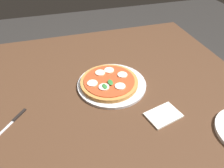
{
  "coord_description": "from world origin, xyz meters",
  "views": [
    {
      "loc": [
        -0.24,
        -0.71,
        1.36
      ],
      "look_at": [
        -0.03,
        -0.0,
        0.76
      ],
      "focal_mm": 33.48,
      "sensor_mm": 36.0,
      "label": 1
    }
  ],
  "objects_px": {
    "serving_tray": "(112,85)",
    "napkin": "(163,115)",
    "dining_table": "(118,99)",
    "knife": "(14,120)",
    "pizza": "(109,81)"
  },
  "relations": [
    {
      "from": "serving_tray",
      "to": "napkin",
      "type": "distance_m",
      "value": 0.27
    },
    {
      "from": "dining_table",
      "to": "napkin",
      "type": "relative_size",
      "value": 9.19
    },
    {
      "from": "serving_tray",
      "to": "knife",
      "type": "bearing_deg",
      "value": -167.48
    },
    {
      "from": "serving_tray",
      "to": "pizza",
      "type": "distance_m",
      "value": 0.02
    },
    {
      "from": "dining_table",
      "to": "serving_tray",
      "type": "distance_m",
      "value": 0.11
    },
    {
      "from": "dining_table",
      "to": "serving_tray",
      "type": "bearing_deg",
      "value": -173.41
    },
    {
      "from": "pizza",
      "to": "napkin",
      "type": "height_order",
      "value": "pizza"
    },
    {
      "from": "napkin",
      "to": "knife",
      "type": "bearing_deg",
      "value": 165.84
    },
    {
      "from": "dining_table",
      "to": "pizza",
      "type": "xyz_separation_m",
      "value": [
        -0.05,
        0.0,
        0.12
      ]
    },
    {
      "from": "serving_tray",
      "to": "pizza",
      "type": "bearing_deg",
      "value": 154.77
    },
    {
      "from": "serving_tray",
      "to": "pizza",
      "type": "relative_size",
      "value": 1.2
    },
    {
      "from": "dining_table",
      "to": "knife",
      "type": "xyz_separation_m",
      "value": [
        -0.45,
        -0.1,
        0.1
      ]
    },
    {
      "from": "dining_table",
      "to": "knife",
      "type": "relative_size",
      "value": 9.15
    },
    {
      "from": "pizza",
      "to": "napkin",
      "type": "xyz_separation_m",
      "value": [
        0.15,
        -0.24,
        -0.02
      ]
    },
    {
      "from": "dining_table",
      "to": "serving_tray",
      "type": "relative_size",
      "value": 3.83
    }
  ]
}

